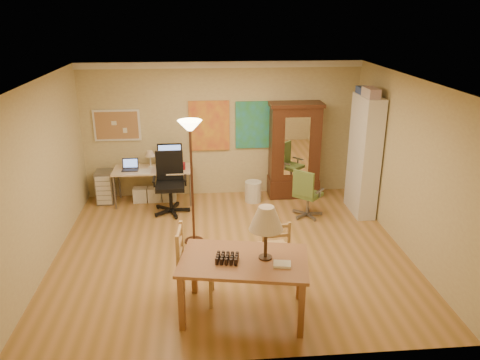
{
  "coord_description": "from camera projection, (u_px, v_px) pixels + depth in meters",
  "views": [
    {
      "loc": [
        -0.43,
        -6.63,
        3.66
      ],
      "look_at": [
        0.17,
        0.3,
        1.09
      ],
      "focal_mm": 35.0,
      "sensor_mm": 36.0,
      "label": 1
    }
  ],
  "objects": [
    {
      "name": "computer_desk",
      "position": [
        155.0,
        181.0,
        9.26
      ],
      "size": [
        1.54,
        0.67,
        1.16
      ],
      "color": "#C1B28D",
      "rests_on": "floor"
    },
    {
      "name": "armoire",
      "position": [
        294.0,
        156.0,
        9.42
      ],
      "size": [
        1.05,
        0.5,
        1.93
      ],
      "color": "#34190E",
      "rests_on": "floor"
    },
    {
      "name": "ladder_chair_back",
      "position": [
        273.0,
        249.0,
        6.66
      ],
      "size": [
        0.45,
        0.43,
        0.9
      ],
      "color": "tan",
      "rests_on": "floor"
    },
    {
      "name": "office_chair_black",
      "position": [
        171.0,
        197.0,
        8.82
      ],
      "size": [
        0.71,
        0.71,
        1.15
      ],
      "color": "black",
      "rests_on": "floor"
    },
    {
      "name": "bookshelf",
      "position": [
        364.0,
        156.0,
        8.57
      ],
      "size": [
        0.33,
        0.88,
        2.21
      ],
      "color": "white",
      "rests_on": "floor"
    },
    {
      "name": "torchiere_lamp",
      "position": [
        191.0,
        146.0,
        7.2
      ],
      "size": [
        0.37,
        0.37,
        2.06
      ],
      "color": "#46291C",
      "rests_on": "floor"
    },
    {
      "name": "floor",
      "position": [
        231.0,
        250.0,
        7.5
      ],
      "size": [
        5.5,
        5.5,
        0.0
      ],
      "primitive_type": "plane",
      "color": "olive",
      "rests_on": "ground"
    },
    {
      "name": "wastebin",
      "position": [
        253.0,
        191.0,
        9.34
      ],
      "size": [
        0.33,
        0.33,
        0.41
      ],
      "primitive_type": "cylinder",
      "color": "silver",
      "rests_on": "floor"
    },
    {
      "name": "dining_table",
      "position": [
        252.0,
        248.0,
        5.65
      ],
      "size": [
        1.7,
        1.2,
        1.46
      ],
      "color": "brown",
      "rests_on": "floor"
    },
    {
      "name": "art_panel_left",
      "position": [
        209.0,
        126.0,
        9.28
      ],
      "size": [
        0.8,
        0.04,
        1.0
      ],
      "primitive_type": "cube",
      "color": "yellow",
      "rests_on": "floor"
    },
    {
      "name": "corkboard",
      "position": [
        117.0,
        125.0,
        9.12
      ],
      "size": [
        0.9,
        0.04,
        0.62
      ],
      "primitive_type": "cube",
      "color": "#A87B4F",
      "rests_on": "floor"
    },
    {
      "name": "office_chair_green",
      "position": [
        307.0,
        204.0,
        8.63
      ],
      "size": [
        0.6,
        0.6,
        0.93
      ],
      "color": "slate",
      "rests_on": "floor"
    },
    {
      "name": "art_panel_right",
      "position": [
        254.0,
        125.0,
        9.36
      ],
      "size": [
        0.75,
        0.04,
        0.95
      ],
      "primitive_type": "cube",
      "color": "teal",
      "rests_on": "floor"
    },
    {
      "name": "drawer_cart",
      "position": [
        105.0,
        187.0,
        9.24
      ],
      "size": [
        0.33,
        0.39,
        0.65
      ],
      "color": "slate",
      "rests_on": "floor"
    },
    {
      "name": "crown_molding",
      "position": [
        221.0,
        65.0,
        8.88
      ],
      "size": [
        5.5,
        0.08,
        0.12
      ],
      "primitive_type": "cube",
      "color": "white",
      "rests_on": "floor"
    },
    {
      "name": "ladder_chair_left",
      "position": [
        193.0,
        267.0,
        6.08
      ],
      "size": [
        0.5,
        0.52,
        1.05
      ],
      "color": "tan",
      "rests_on": "floor"
    }
  ]
}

